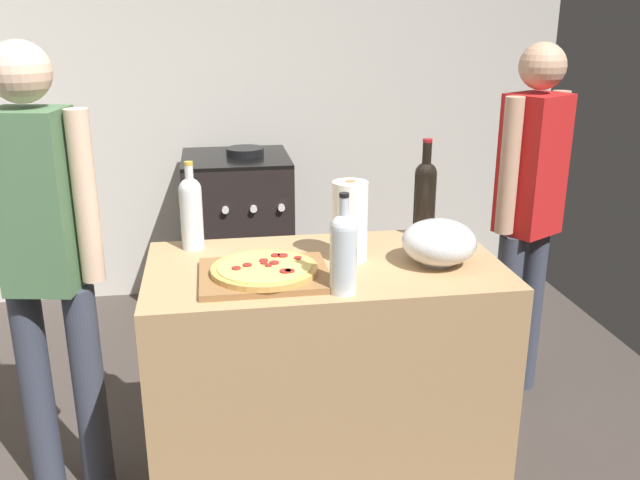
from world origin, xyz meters
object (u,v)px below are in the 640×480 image
mixing_bowl (439,242)px  wine_bottle_clear (343,250)px  person_in_stripes (44,252)px  paper_towel_roll (350,221)px  stove (239,236)px  wine_bottle_green (425,194)px  person_in_red (529,205)px  wine_bottle_dark (191,210)px  pizza (264,269)px

mixing_bowl → wine_bottle_clear: (-0.35, -0.18, 0.06)m
wine_bottle_clear → person_in_stripes: (-0.93, 0.42, -0.10)m
paper_towel_roll → person_in_stripes: (-1.00, 0.15, -0.10)m
stove → mixing_bowl: bearing=-71.0°
mixing_bowl → wine_bottle_green: wine_bottle_green is taller
person_in_stripes → person_in_red: 1.92m
mixing_bowl → paper_towel_roll: paper_towel_roll is taller
wine_bottle_green → person_in_red: person_in_red is taller
wine_bottle_dark → person_in_stripes: bearing=-174.1°
mixing_bowl → paper_towel_roll: size_ratio=0.90×
mixing_bowl → stove: bearing=109.0°
wine_bottle_dark → person_in_red: (1.40, 0.32, -0.13)m
wine_bottle_green → paper_towel_roll: bearing=-146.1°
wine_bottle_clear → person_in_red: bearing=39.7°
paper_towel_roll → person_in_stripes: size_ratio=0.17×
pizza → wine_bottle_green: size_ratio=0.93×
pizza → paper_towel_roll: (0.29, 0.12, 0.10)m
paper_towel_roll → wine_bottle_clear: 0.28m
pizza → mixing_bowl: mixing_bowl is taller
person_in_red → wine_bottle_green: bearing=-151.6°
paper_towel_roll → person_in_red: bearing=30.5°
mixing_bowl → person_in_stripes: size_ratio=0.15×
mixing_bowl → wine_bottle_clear: wine_bottle_clear is taller
wine_bottle_clear → person_in_red: 1.25m
person_in_red → wine_bottle_dark: bearing=-167.0°
pizza → paper_towel_roll: size_ratio=1.23×
wine_bottle_clear → person_in_red: size_ratio=0.19×
paper_towel_roll → person_in_stripes: person_in_stripes is taller
wine_bottle_green → wine_bottle_dark: (-0.84, -0.02, -0.02)m
wine_bottle_green → person_in_red: 0.65m
wine_bottle_green → person_in_red: size_ratio=0.23×
mixing_bowl → pizza: bearing=-176.6°
wine_bottle_green → wine_bottle_dark: wine_bottle_green is taller
paper_towel_roll → person_in_red: 1.03m
wine_bottle_clear → stove: size_ratio=0.31×
wine_bottle_green → stove: bearing=114.3°
mixing_bowl → wine_bottle_clear: bearing=-152.5°
wine_bottle_green → wine_bottle_clear: wine_bottle_green is taller
mixing_bowl → wine_bottle_green: 0.32m
mixing_bowl → person_in_stripes: bearing=169.5°
mixing_bowl → wine_bottle_green: (0.04, 0.31, 0.08)m
pizza → stove: size_ratio=0.34×
paper_towel_roll → person_in_stripes: bearing=171.7°
pizza → wine_bottle_clear: (0.22, -0.15, 0.10)m
wine_bottle_dark → mixing_bowl: bearing=-19.8°
mixing_bowl → wine_bottle_green: size_ratio=0.68×
stove → person_in_stripes: size_ratio=0.60×
wine_bottle_clear → wine_bottle_dark: size_ratio=0.98×
wine_bottle_green → pizza: bearing=-151.0°
wine_bottle_clear → stove: (-0.23, 1.89, -0.56)m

